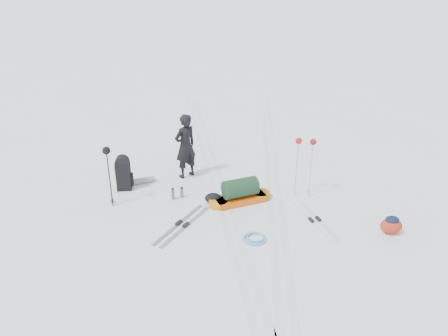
{
  "coord_description": "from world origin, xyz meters",
  "views": [
    {
      "loc": [
        -0.71,
        -8.34,
        4.87
      ],
      "look_at": [
        -0.01,
        0.14,
        0.95
      ],
      "focal_mm": 35.0,
      "sensor_mm": 36.0,
      "label": 1
    }
  ],
  "objects_px": {
    "expedition_rucksack": "(126,173)",
    "skier": "(185,146)",
    "ski_poles_black": "(107,158)",
    "pulk_sled": "(240,193)"
  },
  "relations": [
    {
      "from": "skier",
      "to": "expedition_rucksack",
      "type": "distance_m",
      "value": 1.6
    },
    {
      "from": "expedition_rucksack",
      "to": "ski_poles_black",
      "type": "height_order",
      "value": "ski_poles_black"
    },
    {
      "from": "expedition_rucksack",
      "to": "pulk_sled",
      "type": "bearing_deg",
      "value": -19.46
    },
    {
      "from": "pulk_sled",
      "to": "ski_poles_black",
      "type": "height_order",
      "value": "ski_poles_black"
    },
    {
      "from": "pulk_sled",
      "to": "expedition_rucksack",
      "type": "distance_m",
      "value": 2.79
    },
    {
      "from": "skier",
      "to": "expedition_rucksack",
      "type": "relative_size",
      "value": 1.87
    },
    {
      "from": "skier",
      "to": "ski_poles_black",
      "type": "distance_m",
      "value": 2.17
    },
    {
      "from": "expedition_rucksack",
      "to": "skier",
      "type": "bearing_deg",
      "value": 20.85
    },
    {
      "from": "expedition_rucksack",
      "to": "ski_poles_black",
      "type": "distance_m",
      "value": 1.12
    },
    {
      "from": "skier",
      "to": "expedition_rucksack",
      "type": "xyz_separation_m",
      "value": [
        -1.43,
        -0.57,
        -0.43
      ]
    }
  ]
}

